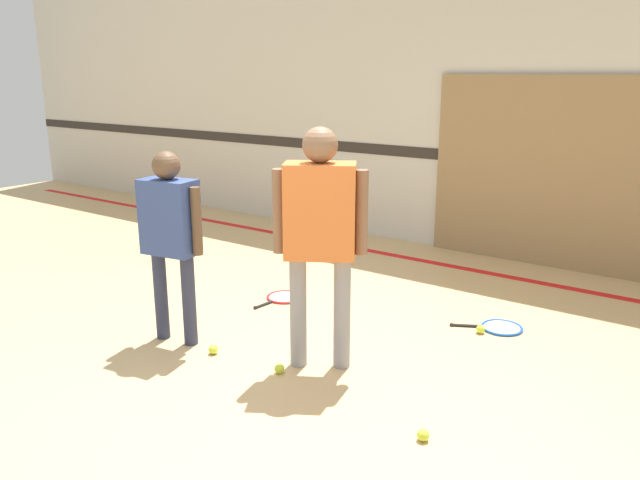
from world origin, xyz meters
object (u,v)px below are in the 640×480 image
(racket_second_spare, at_px, (284,297))
(tennis_ball_by_spare_racket, at_px, (481,329))
(person_student_left, at_px, (170,227))
(tennis_ball_near_instructor, at_px, (279,369))
(tennis_ball_stray_right, at_px, (213,349))
(person_instructor, at_px, (320,223))
(racket_spare_on_floor, at_px, (499,327))
(tennis_ball_stray_left, at_px, (423,435))

(racket_second_spare, xyz_separation_m, tennis_ball_by_spare_racket, (1.66, 0.28, 0.02))
(person_student_left, bearing_deg, tennis_ball_near_instructor, -7.62)
(person_student_left, xyz_separation_m, tennis_ball_stray_right, (0.37, -0.01, -0.82))
(racket_second_spare, distance_m, tennis_ball_by_spare_racket, 1.68)
(person_instructor, height_order, racket_second_spare, person_instructor)
(person_instructor, distance_m, tennis_ball_by_spare_racket, 1.61)
(person_instructor, xyz_separation_m, tennis_ball_by_spare_racket, (0.67, 1.12, -0.94))
(racket_spare_on_floor, bearing_deg, person_instructor, 31.71)
(person_instructor, xyz_separation_m, tennis_ball_stray_right, (-0.70, -0.29, -0.94))
(racket_second_spare, bearing_deg, tennis_ball_by_spare_racket, 105.99)
(racket_second_spare, bearing_deg, tennis_ball_stray_right, 20.72)
(person_instructor, bearing_deg, tennis_ball_by_spare_racket, 28.07)
(racket_second_spare, height_order, tennis_ball_near_instructor, tennis_ball_near_instructor)
(tennis_ball_stray_right, bearing_deg, tennis_ball_stray_left, -3.69)
(person_instructor, bearing_deg, tennis_ball_near_instructor, -151.50)
(tennis_ball_stray_left, bearing_deg, tennis_ball_by_spare_racket, 100.65)
(tennis_ball_by_spare_racket, relative_size, tennis_ball_stray_right, 1.00)
(person_student_left, relative_size, tennis_ball_by_spare_racket, 20.78)
(racket_spare_on_floor, relative_size, tennis_ball_by_spare_racket, 8.45)
(racket_spare_on_floor, distance_m, racket_second_spare, 1.80)
(person_student_left, relative_size, tennis_ball_near_instructor, 20.78)
(person_instructor, relative_size, tennis_ball_stray_right, 23.74)
(tennis_ball_by_spare_racket, bearing_deg, tennis_ball_near_instructor, -120.67)
(tennis_ball_by_spare_racket, distance_m, tennis_ball_stray_left, 1.55)
(racket_spare_on_floor, relative_size, tennis_ball_stray_left, 8.45)
(tennis_ball_near_instructor, bearing_deg, tennis_ball_by_spare_racket, 59.33)
(tennis_ball_stray_left, bearing_deg, tennis_ball_near_instructor, 172.29)
(racket_second_spare, distance_m, tennis_ball_near_instructor, 1.38)
(person_student_left, distance_m, tennis_ball_near_instructor, 1.23)
(person_student_left, height_order, tennis_ball_stray_right, person_student_left)
(racket_second_spare, height_order, tennis_ball_stray_left, tennis_ball_stray_left)
(person_instructor, distance_m, racket_spare_on_floor, 1.77)
(tennis_ball_near_instructor, xyz_separation_m, tennis_ball_by_spare_racket, (0.81, 1.37, 0.00))
(person_student_left, bearing_deg, tennis_ball_stray_right, -10.99)
(person_student_left, xyz_separation_m, racket_second_spare, (0.08, 1.12, -0.84))
(person_student_left, xyz_separation_m, racket_spare_on_floor, (1.82, 1.57, -0.84))
(racket_second_spare, xyz_separation_m, tennis_ball_near_instructor, (0.84, -1.09, 0.02))
(racket_spare_on_floor, distance_m, tennis_ball_by_spare_racket, 0.19)
(person_instructor, xyz_separation_m, racket_second_spare, (-0.99, 0.84, -0.96))
(person_instructor, relative_size, tennis_ball_near_instructor, 23.74)
(person_student_left, bearing_deg, tennis_ball_stray_left, -12.95)
(tennis_ball_near_instructor, bearing_deg, person_student_left, -177.93)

